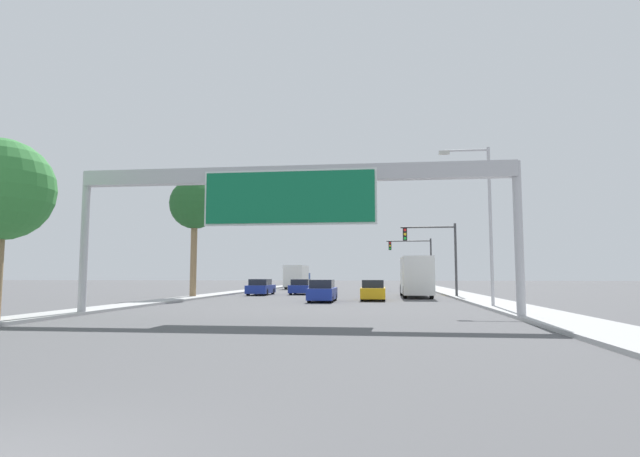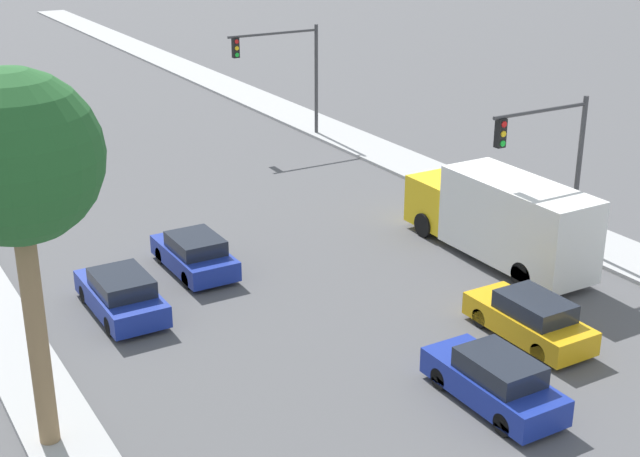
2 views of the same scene
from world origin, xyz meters
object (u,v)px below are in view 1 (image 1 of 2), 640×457
(palm_tree_background, at_px, (195,205))
(traffic_light_near_intersection, at_px, (438,247))
(car_near_left, at_px, (261,287))
(truck_box_primary, at_px, (297,277))
(sign_gantry, at_px, (290,190))
(car_mid_right, at_px, (301,287))
(car_far_right, at_px, (322,291))
(car_near_center, at_px, (373,291))
(truck_box_secondary, at_px, (416,277))
(palm_tree_foreground, at_px, (0,191))
(traffic_light_mid_block, at_px, (416,255))
(street_lamp_right, at_px, (484,212))

(palm_tree_background, bearing_deg, traffic_light_near_intersection, 8.44)
(car_near_left, xyz_separation_m, truck_box_primary, (0.00, 20.65, 0.88))
(sign_gantry, relative_size, car_mid_right, 4.83)
(car_far_right, bearing_deg, car_near_left, 123.30)
(sign_gantry, xyz_separation_m, car_near_center, (3.50, 15.22, -5.04))
(car_near_left, bearing_deg, car_far_right, -56.70)
(truck_box_secondary, height_order, traffic_light_near_intersection, traffic_light_near_intersection)
(sign_gantry, height_order, traffic_light_near_intersection, sign_gantry)
(truck_box_primary, bearing_deg, palm_tree_foreground, -94.56)
(car_near_left, distance_m, car_mid_right, 4.04)
(truck_box_secondary, bearing_deg, car_mid_right, 154.86)
(sign_gantry, height_order, car_mid_right, sign_gantry)
(car_far_right, distance_m, traffic_light_mid_block, 28.75)
(traffic_light_near_intersection, relative_size, street_lamp_right, 0.66)
(car_far_right, relative_size, palm_tree_foreground, 0.60)
(truck_box_secondary, height_order, palm_tree_foreground, palm_tree_foreground)
(sign_gantry, distance_m, car_near_center, 16.41)
(truck_box_primary, xyz_separation_m, traffic_light_near_intersection, (15.79, -24.07, 2.58))
(traffic_light_near_intersection, bearing_deg, truck_box_secondary, 164.03)
(palm_tree_foreground, xyz_separation_m, palm_tree_background, (-0.23, 21.39, 2.38))
(car_near_left, relative_size, truck_box_primary, 0.54)
(car_near_left, xyz_separation_m, car_mid_right, (3.50, 2.01, -0.01))
(truck_box_primary, distance_m, street_lamp_right, 40.79)
(car_far_right, bearing_deg, street_lamp_right, -29.13)
(car_near_center, xyz_separation_m, traffic_light_near_intersection, (5.29, 4.88, 3.45))
(truck_box_secondary, height_order, palm_tree_background, palm_tree_background)
(sign_gantry, distance_m, street_lamp_right, 12.38)
(truck_box_secondary, bearing_deg, palm_tree_background, -169.16)
(truck_box_primary, distance_m, truck_box_secondary, 27.41)
(truck_box_primary, xyz_separation_m, traffic_light_mid_block, (15.48, -4.07, 2.75))
(sign_gantry, xyz_separation_m, street_lamp_right, (10.00, 7.30, -0.27))
(sign_gantry, height_order, traffic_light_mid_block, sign_gantry)
(car_near_left, bearing_deg, sign_gantry, -73.43)
(street_lamp_right, bearing_deg, traffic_light_mid_block, 92.64)
(car_near_center, height_order, traffic_light_near_intersection, traffic_light_near_intersection)
(sign_gantry, distance_m, palm_tree_foreground, 11.67)
(truck_box_primary, bearing_deg, traffic_light_near_intersection, -56.73)
(truck_box_secondary, xyz_separation_m, street_lamp_right, (3.00, -13.32, 3.78))
(truck_box_primary, relative_size, palm_tree_background, 0.84)
(car_near_center, height_order, car_far_right, car_far_right)
(palm_tree_foreground, bearing_deg, car_near_center, 53.59)
(palm_tree_foreground, bearing_deg, traffic_light_near_intersection, 51.09)
(traffic_light_near_intersection, bearing_deg, sign_gantry, -113.63)
(car_far_right, xyz_separation_m, traffic_light_near_intersection, (8.79, 7.23, 3.43))
(truck_box_primary, relative_size, truck_box_secondary, 0.94)
(car_near_center, height_order, palm_tree_foreground, palm_tree_foreground)
(car_near_center, relative_size, traffic_light_near_intersection, 0.72)
(car_near_center, xyz_separation_m, truck_box_primary, (-10.50, 28.95, 0.87))
(truck_box_secondary, distance_m, traffic_light_near_intersection, 3.08)
(sign_gantry, bearing_deg, street_lamp_right, 36.11)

